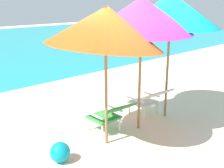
% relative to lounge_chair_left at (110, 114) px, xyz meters
% --- Properties ---
extents(ground_plane, '(40.00, 40.00, 0.00)m').
position_rel_lounge_chair_left_xyz_m(ground_plane, '(0.57, 3.95, -0.40)').
color(ground_plane, beige).
extents(lounge_chair_left, '(0.56, 0.88, 0.68)m').
position_rel_lounge_chair_left_xyz_m(lounge_chair_left, '(0.00, 0.00, 0.00)').
color(lounge_chair_left, '#338E3D').
rests_on(lounge_chair_left, ground_plane).
extents(lounge_chair_right, '(0.55, 0.88, 0.68)m').
position_rel_lounge_chair_left_xyz_m(lounge_chair_right, '(1.20, 0.03, 0.00)').
color(lounge_chair_right, silver).
rests_on(lounge_chair_right, ground_plane).
extents(beach_umbrella_left, '(2.47, 2.44, 2.46)m').
position_rel_lounge_chair_left_xyz_m(beach_umbrella_left, '(-0.31, -0.24, 1.64)').
color(beach_umbrella_left, olive).
rests_on(beach_umbrella_left, ground_plane).
extents(beach_umbrella_center, '(2.55, 2.56, 2.56)m').
position_rel_lounge_chair_left_xyz_m(beach_umbrella_center, '(0.58, -0.22, 1.79)').
color(beach_umbrella_center, olive).
rests_on(beach_umbrella_center, ground_plane).
extents(beach_umbrella_right, '(2.24, 2.25, 2.62)m').
position_rel_lounge_chair_left_xyz_m(beach_umbrella_right, '(1.47, -0.21, 1.85)').
color(beach_umbrella_right, olive).
rests_on(beach_umbrella_right, ground_plane).
extents(beach_ball, '(0.33, 0.33, 0.33)m').
position_rel_lounge_chair_left_xyz_m(beach_ball, '(-1.24, -0.19, -0.24)').
color(beach_ball, '#0A93AD').
rests_on(beach_ball, ground_plane).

